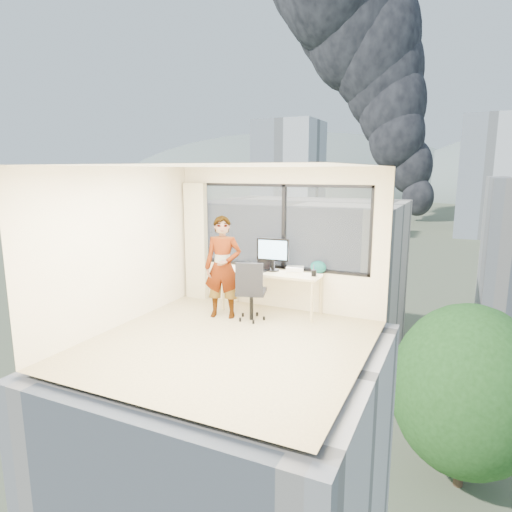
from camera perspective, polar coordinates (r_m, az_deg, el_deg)
The scene contains 25 objects.
floor at distance 6.76m, azimuth -3.65°, elevation -11.11°, with size 4.00×4.00×0.01m, color tan.
ceiling at distance 6.26m, azimuth -3.94°, elevation 11.53°, with size 4.00×4.00×0.01m, color white.
wall_front at distance 4.77m, azimuth -15.42°, elevation -4.43°, with size 4.00×0.01×2.60m, color beige.
wall_left at distance 7.54m, azimuth -17.25°, elevation 1.03°, with size 0.01×4.00×2.60m, color beige.
wall_right at distance 5.72m, azimuth 14.10°, elevation -1.86°, with size 0.01×4.00×2.60m, color beige.
window_wall at distance 8.12m, azimuth 3.31°, elevation 3.79°, with size 3.30×0.16×1.55m, color black, non-canonical shape.
curtain at distance 8.87m, azimuth -7.70°, elevation 1.87°, with size 0.45×0.14×2.30m, color beige.
desk at distance 8.05m, azimuth 1.99°, elevation -4.61°, with size 1.80×0.60×0.75m, color beige.
chair at distance 7.57m, azimuth -0.60°, elevation -4.36°, with size 0.54×0.54×1.07m, color black, non-canonical shape.
person at distance 7.68m, azimuth -4.28°, elevation -1.45°, with size 0.65×0.43×1.78m, color #2D2D33.
monitor at distance 7.97m, azimuth 2.18°, elevation 0.22°, with size 0.60×0.13×0.60m, color black, non-canonical shape.
game_console at distance 8.04m, azimuth 5.07°, elevation -1.64°, with size 0.31×0.26×0.08m, color white.
laptop at distance 8.02m, azimuth 0.59°, elevation -1.20°, with size 0.30×0.32×0.19m, color black, non-canonical shape.
cellphone at distance 8.02m, azimuth -0.59°, elevation -1.87°, with size 0.10×0.04×0.01m, color black.
pen_cup at distance 7.66m, azimuth 7.47°, elevation -2.19°, with size 0.09×0.09×0.11m, color black.
handbag at distance 7.88m, azimuth 8.03°, elevation -1.41°, with size 0.29×0.15×0.22m, color #0C4947.
exterior_ground at distance 126.61m, azimuth 23.38°, elevation 2.54°, with size 400.00×400.00×0.04m, color #515B3D.
near_bldg_a at distance 38.66m, azimuth 6.06°, elevation -3.39°, with size 16.00×12.00×14.00m, color beige.
far_tower_a at distance 107.47m, azimuth 4.29°, elevation 9.56°, with size 14.00×14.00×28.00m, color silver.
far_tower_b at distance 125.60m, azimuth 27.59°, elevation 9.02°, with size 13.00×13.00×30.00m, color silver.
far_tower_d at distance 167.86m, azimuth 2.92°, elevation 9.04°, with size 16.00×14.00×22.00m, color silver.
hill_a at distance 348.35m, azimuth 4.29°, elevation 8.19°, with size 288.00×216.00×90.00m, color slate.
tree_a at distance 35.70m, azimuth -9.24°, elevation -9.76°, with size 7.00×7.00×8.00m, color #24511B, non-canonical shape.
tree_b at distance 26.41m, azimuth 25.36°, elevation -17.29°, with size 7.60×7.60×9.00m, color #24511B, non-canonical shape.
smoke_plume_a at distance 160.24m, azimuth 21.45°, elevation 23.39°, with size 40.00×24.00×90.00m, color black, non-canonical shape.
Camera 1 is at (3.02, -5.49, 2.53)m, focal length 31.03 mm.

